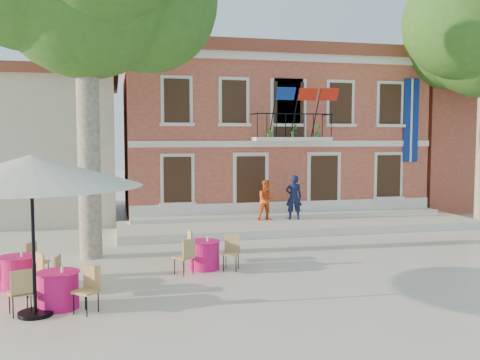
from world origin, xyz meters
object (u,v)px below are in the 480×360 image
Objects in this scene: pedestrian_orange at (267,200)px; cafe_table_0 at (18,270)px; cafe_table_1 at (204,253)px; patio_umbrella at (31,171)px; cafe_table_2 at (58,288)px; pedestrian_navy at (294,197)px.

cafe_table_0 is (-8.07, -6.78, -0.67)m from pedestrian_orange.
patio_umbrella is at bearing -142.65° from cafe_table_1.
cafe_table_1 is 4.37m from cafe_table_2.
pedestrian_orange is 0.85× the size of cafe_table_0.
patio_umbrella is at bearing -136.54° from cafe_table_2.
cafe_table_1 is at bearing 64.86° from pedestrian_navy.
pedestrian_navy is at bearing 36.51° from cafe_table_0.
patio_umbrella is 5.50m from cafe_table_1.
patio_umbrella reaches higher than cafe_table_0.
cafe_table_1 is 1.01× the size of cafe_table_2.
cafe_table_0 is (-0.66, 2.15, -2.47)m from patio_umbrella.
cafe_table_0 is at bearing -140.75° from pedestrian_orange.
patio_umbrella is 2.72× the size of pedestrian_orange.
cafe_table_0 is (-9.19, -6.81, -0.76)m from pedestrian_navy.
cafe_table_1 is (4.57, 0.84, 0.00)m from cafe_table_0.
cafe_table_1 and cafe_table_2 have the same top height.
cafe_table_2 is (1.06, -1.77, 0.00)m from cafe_table_0.
pedestrian_orange is 0.86× the size of cafe_table_2.
cafe_table_0 is 1.01× the size of cafe_table_1.
cafe_table_2 is at bearing -130.13° from pedestrian_orange.
pedestrian_navy reaches higher than cafe_table_2.
pedestrian_navy is at bearing 0.33° from pedestrian_orange.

